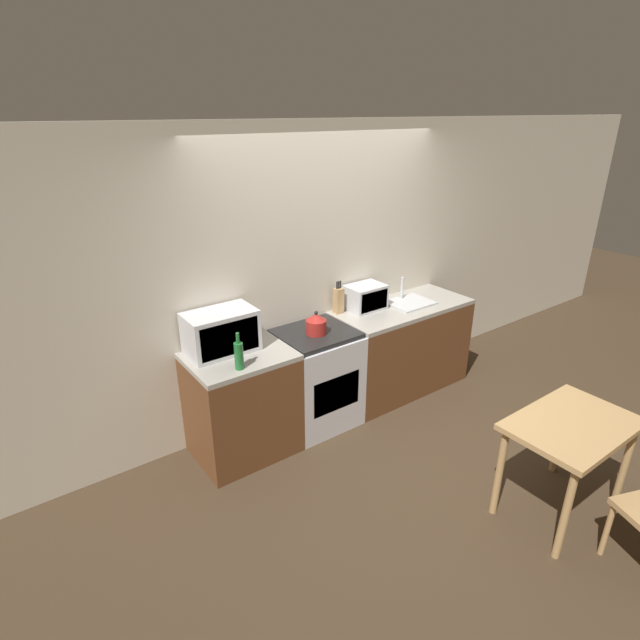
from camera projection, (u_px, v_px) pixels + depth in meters
The scene contains 12 objects.
ground_plane at pixel (404, 454), 4.19m from camera, with size 16.00×16.00×0.00m, color #3D2D1E.
wall_back at pixel (321, 271), 4.56m from camera, with size 10.00×0.06×2.60m.
counter_left_run at pixel (242, 404), 4.07m from camera, with size 0.81×0.62×0.90m.
counter_right_run at pixel (400, 347), 5.03m from camera, with size 1.42×0.62×0.90m.
stove_range at pixel (316, 378), 4.47m from camera, with size 0.67×0.62×0.90m.
kettle at pixel (316, 324), 4.22m from camera, with size 0.18×0.18×0.21m.
microwave at pixel (221, 332), 3.88m from camera, with size 0.54×0.32×0.34m.
bottle at pixel (239, 355), 3.64m from camera, with size 0.07×0.07×0.29m.
knife_block at pixel (338, 300), 4.64m from camera, with size 0.08×0.07×0.31m.
toaster_oven at pixel (366, 297), 4.74m from camera, with size 0.36×0.26×0.24m.
sink_basin at pixel (409, 302), 4.91m from camera, with size 0.43×0.35×0.24m.
dining_table at pixel (570, 436), 3.37m from camera, with size 0.89×0.60×0.74m.
Camera 1 is at (-2.58, -2.35, 2.67)m, focal length 28.00 mm.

